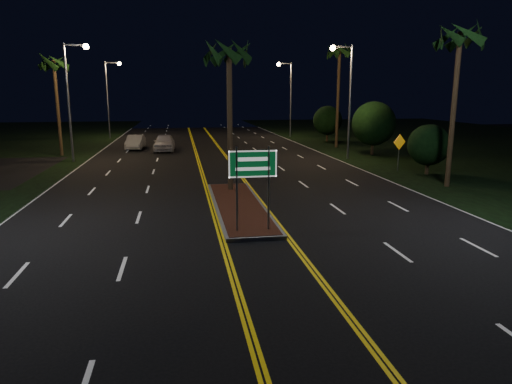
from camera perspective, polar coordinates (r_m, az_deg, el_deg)
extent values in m
plane|color=black|center=(14.83, 1.33, -8.46)|extent=(120.00, 120.00, 0.00)
cube|color=gray|center=(21.42, -2.17, -1.76)|extent=(2.25, 10.25, 0.15)
cube|color=#592819|center=(21.40, -2.17, -1.54)|extent=(2.00, 10.00, 0.02)
cylinder|color=gray|center=(16.92, -2.41, 0.30)|extent=(0.08, 0.08, 3.20)
cylinder|color=gray|center=(17.10, 1.58, 0.43)|extent=(0.08, 0.08, 3.20)
cube|color=#07471E|center=(16.83, -0.41, 3.53)|extent=(1.80, 0.04, 1.00)
cube|color=white|center=(16.81, -0.39, 3.52)|extent=(1.80, 0.01, 1.00)
cylinder|color=gray|center=(38.56, -22.38, 10.17)|extent=(0.18, 0.18, 9.00)
cube|color=gray|center=(38.56, -21.72, 16.71)|extent=(1.60, 0.12, 0.12)
sphere|color=#F4B96E|center=(38.40, -20.49, 16.68)|extent=(0.44, 0.44, 0.44)
cylinder|color=gray|center=(58.24, -18.07, 10.84)|extent=(0.18, 0.18, 9.00)
cube|color=gray|center=(58.24, -17.55, 15.16)|extent=(1.60, 0.12, 0.12)
sphere|color=#F4B96E|center=(58.14, -16.74, 15.12)|extent=(0.44, 0.44, 0.44)
cylinder|color=gray|center=(38.15, 11.66, 10.81)|extent=(0.18, 0.18, 9.00)
cube|color=gray|center=(38.04, 10.77, 17.41)|extent=(1.60, 0.12, 0.12)
sphere|color=#F4B96E|center=(37.77, 9.57, 17.34)|extent=(0.44, 0.44, 0.44)
cylinder|color=gray|center=(57.28, 4.38, 11.38)|extent=(0.18, 0.18, 9.00)
cube|color=gray|center=(57.21, 3.64, 15.75)|extent=(1.60, 0.12, 0.12)
sphere|color=#F4B96E|center=(57.03, 2.83, 15.67)|extent=(0.44, 0.44, 0.44)
cylinder|color=#382819|center=(24.32, -3.30, 8.65)|extent=(0.28, 0.28, 7.50)
cylinder|color=#382819|center=(42.88, -23.54, 9.51)|extent=(0.28, 0.28, 8.00)
cylinder|color=#382819|center=(28.07, 23.45, 9.18)|extent=(0.28, 0.28, 8.50)
cylinder|color=#382819|center=(46.28, 10.20, 11.36)|extent=(0.28, 0.28, 9.50)
cylinder|color=#382819|center=(32.34, 20.58, 2.88)|extent=(0.24, 0.24, 0.90)
sphere|color=black|center=(32.16, 20.78, 5.52)|extent=(2.70, 2.70, 2.70)
cylinder|color=#382819|center=(41.39, 14.34, 5.39)|extent=(0.24, 0.24, 1.26)
sphere|color=black|center=(41.21, 14.49, 8.29)|extent=(3.78, 3.78, 3.78)
cylinder|color=#382819|center=(52.49, 8.87, 6.87)|extent=(0.24, 0.24, 1.08)
sphere|color=black|center=(52.36, 8.94, 8.83)|extent=(3.24, 3.24, 3.24)
imported|color=silver|center=(43.81, -11.39, 6.26)|extent=(2.52, 5.58, 1.84)
imported|color=silver|center=(45.82, -14.84, 6.18)|extent=(2.32, 4.85, 1.58)
cylinder|color=gray|center=(32.99, 17.39, 4.42)|extent=(0.07, 0.07, 2.21)
cube|color=orange|center=(32.87, 17.50, 5.98)|extent=(1.02, 0.37, 1.07)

